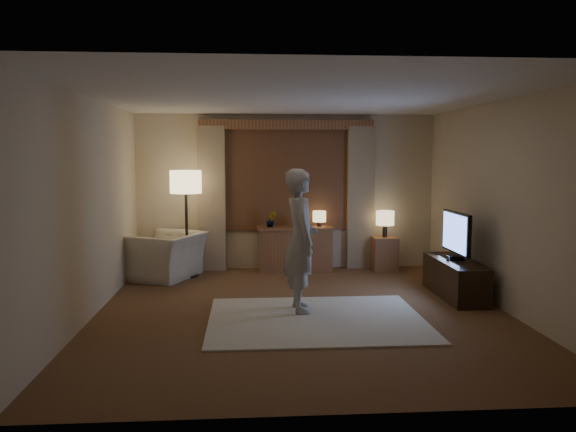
{
  "coord_description": "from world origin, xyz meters",
  "views": [
    {
      "loc": [
        -0.65,
        -6.68,
        1.91
      ],
      "look_at": [
        -0.13,
        0.6,
        1.12
      ],
      "focal_mm": 35.0,
      "sensor_mm": 36.0,
      "label": 1
    }
  ],
  "objects": [
    {
      "name": "person",
      "position": [
        -0.02,
        0.03,
        0.89
      ],
      "size": [
        0.47,
        0.67,
        1.74
      ],
      "primitive_type": "imported",
      "rotation": [
        0.0,
        0.0,
        1.66
      ],
      "color": "#B1ABA4",
      "rests_on": "rug"
    },
    {
      "name": "plant",
      "position": [
        -0.27,
        2.5,
        0.85
      ],
      "size": [
        0.17,
        0.13,
        0.3
      ],
      "primitive_type": "imported",
      "color": "#999999",
      "rests_on": "sideboard"
    },
    {
      "name": "sideboard",
      "position": [
        0.13,
        2.5,
        0.35
      ],
      "size": [
        1.2,
        0.4,
        0.7
      ],
      "primitive_type": "cube",
      "color": "brown",
      "rests_on": "floor"
    },
    {
      "name": "picture_frame",
      "position": [
        0.13,
        2.5,
        0.8
      ],
      "size": [
        0.16,
        0.02,
        0.2
      ],
      "primitive_type": "cube",
      "color": "brown",
      "rests_on": "sideboard"
    },
    {
      "name": "table_lamp_side",
      "position": [
        1.63,
        2.45,
        0.87
      ],
      "size": [
        0.3,
        0.3,
        0.44
      ],
      "color": "black",
      "rests_on": "side_table"
    },
    {
      "name": "room",
      "position": [
        0.0,
        0.5,
        1.33
      ],
      "size": [
        5.04,
        5.54,
        2.64
      ],
      "color": "brown",
      "rests_on": "ground"
    },
    {
      "name": "rug",
      "position": [
        0.14,
        -0.35,
        0.01
      ],
      "size": [
        2.5,
        2.0,
        0.02
      ],
      "primitive_type": "cube",
      "color": "beige",
      "rests_on": "floor"
    },
    {
      "name": "tv_stand",
      "position": [
        2.15,
        0.62,
        0.25
      ],
      "size": [
        0.45,
        1.4,
        0.5
      ],
      "primitive_type": "cube",
      "color": "black",
      "rests_on": "floor"
    },
    {
      "name": "floor_lamp",
      "position": [
        -1.62,
        2.19,
        1.41
      ],
      "size": [
        0.49,
        0.49,
        1.68
      ],
      "color": "black",
      "rests_on": "floor"
    },
    {
      "name": "tv",
      "position": [
        2.15,
        0.62,
        0.86
      ],
      "size": [
        0.22,
        0.91,
        0.66
      ],
      "color": "black",
      "rests_on": "tv_stand"
    },
    {
      "name": "side_table",
      "position": [
        1.63,
        2.45,
        0.28
      ],
      "size": [
        0.4,
        0.4,
        0.56
      ],
      "primitive_type": "cube",
      "color": "brown",
      "rests_on": "floor"
    },
    {
      "name": "table_lamp_sideboard",
      "position": [
        0.53,
        2.5,
        0.9
      ],
      "size": [
        0.22,
        0.22,
        0.3
      ],
      "color": "black",
      "rests_on": "sideboard"
    },
    {
      "name": "armchair",
      "position": [
        -1.92,
        2.07,
        0.36
      ],
      "size": [
        1.32,
        1.39,
        0.71
      ],
      "primitive_type": "imported",
      "rotation": [
        0.0,
        0.0,
        -1.99
      ],
      "color": "beige",
      "rests_on": "floor"
    }
  ]
}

